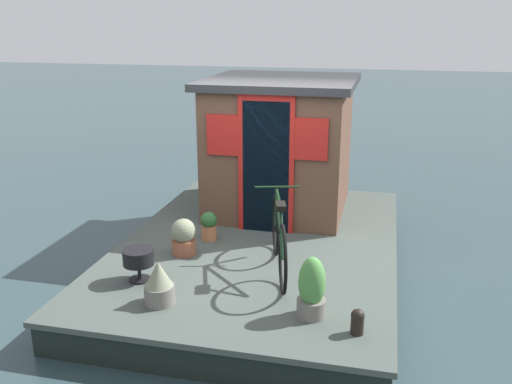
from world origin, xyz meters
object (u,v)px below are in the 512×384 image
(bicycle, at_px, (279,238))
(potted_plant_rosemary, at_px, (209,226))
(houseboat_cabin, at_px, (281,144))
(mooring_bollard, at_px, (357,321))
(potted_plant_succulent, at_px, (312,290))
(potted_plant_basil, at_px, (184,237))
(potted_plant_mint, at_px, (159,284))
(charcoal_grill, at_px, (138,258))

(bicycle, bearing_deg, potted_plant_rosemary, 55.85)
(houseboat_cabin, distance_m, mooring_bollard, 3.58)
(bicycle, distance_m, potted_plant_succulent, 1.02)
(potted_plant_basil, bearing_deg, houseboat_cabin, -22.09)
(potted_plant_mint, bearing_deg, potted_plant_rosemary, 1.32)
(bicycle, xyz_separation_m, potted_plant_rosemary, (0.70, 1.03, -0.21))
(potted_plant_mint, height_order, charcoal_grill, potted_plant_mint)
(charcoal_grill, bearing_deg, houseboat_cabin, -20.29)
(houseboat_cabin, bearing_deg, potted_plant_basil, 157.91)
(charcoal_grill, bearing_deg, mooring_bollard, -102.98)
(houseboat_cabin, relative_size, potted_plant_rosemary, 5.78)
(bicycle, relative_size, potted_plant_succulent, 2.73)
(potted_plant_mint, xyz_separation_m, mooring_bollard, (-0.12, -1.91, -0.08))
(potted_plant_rosemary, height_order, potted_plant_basil, potted_plant_basil)
(potted_plant_basil, bearing_deg, potted_plant_mint, -171.04)
(potted_plant_mint, bearing_deg, bicycle, -45.22)
(potted_plant_basil, distance_m, potted_plant_succulent, 1.99)
(potted_plant_succulent, bearing_deg, potted_plant_mint, 93.64)
(potted_plant_basil, relative_size, charcoal_grill, 1.23)
(potted_plant_mint, relative_size, potted_plant_basil, 1.01)
(charcoal_grill, bearing_deg, potted_plant_mint, -135.89)
(bicycle, height_order, potted_plant_succulent, bicycle)
(bicycle, distance_m, charcoal_grill, 1.51)
(houseboat_cabin, height_order, potted_plant_basil, houseboat_cabin)
(potted_plant_rosemary, xyz_separation_m, potted_plant_mint, (-1.68, -0.04, 0.02))
(potted_plant_mint, distance_m, potted_plant_succulent, 1.48)
(potted_plant_succulent, bearing_deg, potted_plant_rosemary, 43.62)
(mooring_bollard, bearing_deg, bicycle, 39.97)
(houseboat_cabin, distance_m, potted_plant_basil, 2.19)
(mooring_bollard, bearing_deg, potted_plant_mint, 86.51)
(houseboat_cabin, relative_size, bicycle, 1.30)
(houseboat_cabin, distance_m, potted_plant_mint, 3.25)
(potted_plant_succulent, distance_m, charcoal_grill, 1.91)
(potted_plant_mint, bearing_deg, mooring_bollard, -93.49)
(potted_plant_succulent, bearing_deg, mooring_bollard, -115.65)
(potted_plant_basil, height_order, charcoal_grill, potted_plant_basil)
(potted_plant_rosemary, height_order, charcoal_grill, potted_plant_rosemary)
(houseboat_cabin, xyz_separation_m, potted_plant_rosemary, (-1.42, 0.63, -0.76))
(bicycle, xyz_separation_m, potted_plant_succulent, (-0.89, -0.48, -0.12))
(bicycle, bearing_deg, potted_plant_succulent, -151.47)
(houseboat_cabin, distance_m, potted_plant_rosemary, 1.73)
(bicycle, bearing_deg, charcoal_grill, 112.07)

